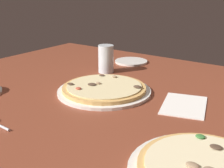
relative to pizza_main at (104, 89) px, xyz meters
The scene contains 5 objects.
dining_table 6.25cm from the pizza_main, 140.52° to the right, with size 150.00×110.00×4.00cm, color brown.
pizza_main is the anchor object (origin of this frame).
water_glass 24.89cm from the pizza_main, 54.91° to the right, with size 6.41×6.41×11.49cm.
side_plate 42.38cm from the pizza_main, 70.66° to the right, with size 15.20×15.20×0.90cm, color silver.
paper_menu 27.52cm from the pizza_main, 169.61° to the right, with size 12.79×18.37×0.30cm, color white.
Camera 1 is at (-54.10, 80.64, 40.04)cm, focal length 48.05 mm.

